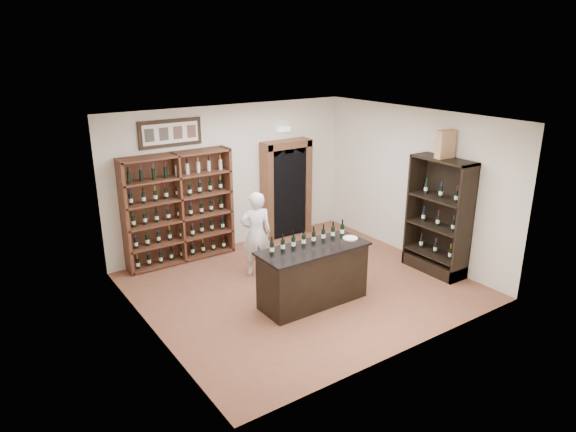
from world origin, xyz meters
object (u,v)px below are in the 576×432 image
object	(u,v)px
wine_shelf	(178,208)
side_cabinet	(438,233)
counter_bottle_0	(272,248)
wine_crate	(445,144)
shopkeeper	(256,234)
tasting_counter	(313,275)

from	to	relation	value
wine_shelf	side_cabinet	bearing A→B (deg)	-40.21
counter_bottle_0	wine_crate	world-z (taller)	wine_crate
side_cabinet	wine_crate	xyz separation A→B (m)	(-0.02, 0.02, 1.70)
wine_shelf	counter_bottle_0	distance (m)	2.82
counter_bottle_0	shopkeeper	xyz separation A→B (m)	(0.52, 1.36, -0.30)
tasting_counter	counter_bottle_0	xyz separation A→B (m)	(-0.72, 0.13, 0.61)
side_cabinet	wine_crate	size ratio (longest dim) A/B	4.35
side_cabinet	shopkeeper	world-z (taller)	side_cabinet
counter_bottle_0	side_cabinet	size ratio (longest dim) A/B	0.14
counter_bottle_0	side_cabinet	bearing A→B (deg)	-7.19
shopkeeper	wine_crate	xyz separation A→B (m)	(2.91, -1.77, 1.64)
tasting_counter	shopkeeper	world-z (taller)	shopkeeper
tasting_counter	shopkeeper	xyz separation A→B (m)	(-0.20, 1.49, 0.32)
wine_shelf	shopkeeper	size ratio (longest dim) A/B	1.36
wine_shelf	counter_bottle_0	bearing A→B (deg)	-82.27
wine_shelf	wine_crate	size ratio (longest dim) A/B	4.35
wine_shelf	shopkeeper	xyz separation A→B (m)	(0.90, -1.44, -0.29)
wine_crate	wine_shelf	bearing A→B (deg)	144.66
wine_shelf	wine_crate	xyz separation A→B (m)	(3.81, -3.21, 1.35)
tasting_counter	counter_bottle_0	bearing A→B (deg)	169.40
wine_shelf	wine_crate	bearing A→B (deg)	-40.15
side_cabinet	wine_shelf	bearing A→B (deg)	139.79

